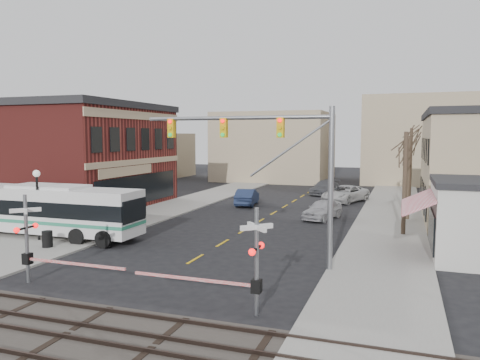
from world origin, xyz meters
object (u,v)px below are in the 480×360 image
object	(u,v)px
traffic_signal_mast	(276,153)
trash_bin	(47,239)
rr_crossing_east	(246,262)
car_a	(322,209)
pedestrian_far	(101,214)
rr_crossing_west	(34,240)
car_d	(325,188)
transit_bus	(49,209)
street_lamp	(37,190)
car_c	(345,194)
pedestrian_near	(83,219)
car_b	(247,197)

from	to	relation	value
traffic_signal_mast	trash_bin	size ratio (longest dim) A/B	10.49
rr_crossing_east	trash_bin	xyz separation A→B (m)	(-14.12, 5.63, -1.38)
car_a	pedestrian_far	xyz separation A→B (m)	(-14.74, -8.34, 0.15)
rr_crossing_west	rr_crossing_east	distance (m)	10.01
car_d	traffic_signal_mast	bearing A→B (deg)	-74.10
transit_bus	trash_bin	world-z (taller)	transit_bus
street_lamp	car_d	world-z (taller)	street_lamp
car_d	street_lamp	bearing A→B (deg)	-102.13
trash_bin	car_d	xyz separation A→B (m)	(11.16, 31.18, 0.18)
car_a	trash_bin	bearing A→B (deg)	-117.07
car_c	car_d	world-z (taller)	car_c
car_d	pedestrian_far	distance (m)	27.29
rr_crossing_west	rr_crossing_east	size ratio (longest dim) A/B	1.00
pedestrian_near	transit_bus	bearing A→B (deg)	142.59
street_lamp	car_c	bearing A→B (deg)	56.61
street_lamp	pedestrian_far	world-z (taller)	street_lamp
car_c	car_d	distance (m)	6.31
street_lamp	car_a	world-z (taller)	street_lamp
car_c	rr_crossing_east	bearing A→B (deg)	-67.50
rr_crossing_west	pedestrian_far	world-z (taller)	rr_crossing_west
trash_bin	car_d	world-z (taller)	car_d
pedestrian_far	street_lamp	bearing A→B (deg)	-121.43
transit_bus	pedestrian_far	xyz separation A→B (m)	(0.90, 4.24, -0.91)
trash_bin	car_d	size ratio (longest dim) A/B	0.18
pedestrian_near	street_lamp	bearing A→B (deg)	164.80
rr_crossing_east	pedestrian_near	size ratio (longest dim) A/B	2.94
car_b	car_c	size ratio (longest dim) A/B	0.80
car_b	street_lamp	bearing A→B (deg)	60.02
pedestrian_far	rr_crossing_east	bearing A→B (deg)	-63.63
street_lamp	rr_crossing_east	bearing A→B (deg)	-23.65
street_lamp	pedestrian_far	xyz separation A→B (m)	(0.67, 5.48, -2.31)
traffic_signal_mast	pedestrian_far	bearing A→B (deg)	157.96
traffic_signal_mast	street_lamp	world-z (taller)	traffic_signal_mast
traffic_signal_mast	trash_bin	xyz separation A→B (m)	(-13.50, -0.90, -5.14)
rr_crossing_west	car_b	world-z (taller)	rr_crossing_west
car_b	pedestrian_far	distance (m)	15.10
street_lamp	car_b	distance (m)	20.54
traffic_signal_mast	car_d	xyz separation A→B (m)	(-2.34, 30.28, -4.96)
pedestrian_far	car_b	bearing A→B (deg)	39.27
rr_crossing_west	pedestrian_far	size ratio (longest dim) A/B	3.46
transit_bus	traffic_signal_mast	bearing A→B (deg)	-6.25
traffic_signal_mast	rr_crossing_west	bearing A→B (deg)	-146.33
transit_bus	car_c	distance (m)	28.13
trash_bin	car_a	world-z (taller)	car_a
car_b	car_d	xyz separation A→B (m)	(5.67, 10.79, -0.01)
transit_bus	traffic_signal_mast	size ratio (longest dim) A/B	1.28
car_a	car_d	world-z (taller)	car_a
rr_crossing_west	street_lamp	bearing A→B (deg)	131.68
street_lamp	pedestrian_far	distance (m)	5.99
rr_crossing_east	pedestrian_near	xyz separation A→B (m)	(-14.64, 9.57, -0.90)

